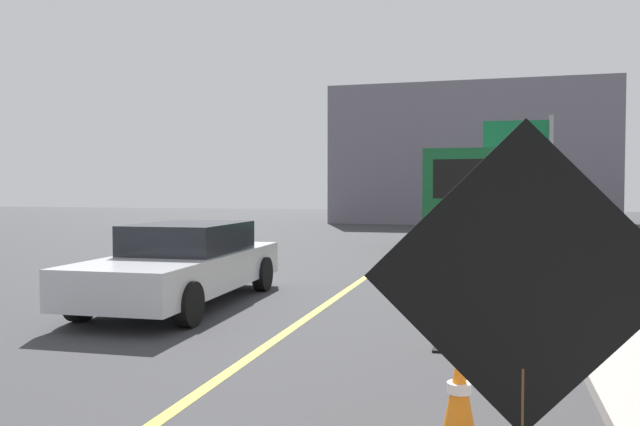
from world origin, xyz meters
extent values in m
cube|color=yellow|center=(0.00, 6.00, 0.00)|extent=(0.14, 36.00, 0.01)
cube|color=orange|center=(2.88, 2.92, 1.52)|extent=(1.54, 0.26, 1.56)
cube|color=black|center=(2.89, 2.90, 1.52)|extent=(1.62, 0.26, 1.63)
cube|color=black|center=(2.88, 2.94, 1.52)|extent=(0.28, 0.05, 0.52)
cube|color=orange|center=(2.13, 15.19, 0.23)|extent=(1.18, 1.85, 0.45)
cylinder|color=#4C4C4C|center=(2.13, 15.19, 1.10)|extent=(0.10, 0.10, 1.30)
cube|color=black|center=(2.13, 15.19, 2.23)|extent=(1.60, 0.15, 0.95)
sphere|color=yellow|center=(2.68, 15.21, 2.23)|extent=(0.09, 0.09, 0.09)
sphere|color=yellow|center=(2.38, 15.23, 2.23)|extent=(0.09, 0.09, 0.09)
sphere|color=yellow|center=(2.08, 15.24, 2.23)|extent=(0.09, 0.09, 0.09)
sphere|color=yellow|center=(1.78, 15.25, 2.23)|extent=(0.09, 0.09, 0.09)
sphere|color=yellow|center=(1.61, 15.26, 2.41)|extent=(0.09, 0.09, 0.09)
sphere|color=yellow|center=(1.61, 15.26, 2.04)|extent=(0.09, 0.09, 0.09)
cube|color=black|center=(1.92, 21.89, 0.57)|extent=(1.92, 7.51, 0.25)
cube|color=silver|center=(1.86, 24.58, 1.65)|extent=(2.55, 2.15, 1.90)
cube|color=#14592D|center=(1.95, 20.75, 1.93)|extent=(2.61, 5.14, 2.46)
cylinder|color=black|center=(0.67, 24.41, 0.45)|extent=(0.30, 0.91, 0.90)
cylinder|color=black|center=(3.07, 24.46, 0.45)|extent=(0.30, 0.91, 0.90)
cylinder|color=black|center=(0.78, 19.62, 0.45)|extent=(0.30, 0.91, 0.90)
cylinder|color=black|center=(3.17, 19.68, 0.45)|extent=(0.30, 0.91, 0.90)
cube|color=silver|center=(-2.38, 9.38, 0.58)|extent=(1.99, 5.13, 0.60)
cube|color=black|center=(-2.39, 9.63, 1.13)|extent=(1.68, 2.33, 0.50)
cylinder|color=black|center=(-1.45, 7.74, 0.33)|extent=(0.24, 0.67, 0.66)
cylinder|color=black|center=(-3.20, 7.68, 0.33)|extent=(0.24, 0.67, 0.66)
cylinder|color=black|center=(-1.56, 11.08, 0.33)|extent=(0.24, 0.67, 0.66)
cylinder|color=black|center=(-3.31, 11.02, 0.33)|extent=(0.24, 0.67, 0.66)
cylinder|color=gray|center=(5.02, 27.07, 2.50)|extent=(0.18, 0.18, 5.00)
cube|color=#0F6033|center=(3.63, 26.96, 4.15)|extent=(2.60, 0.27, 1.30)
cube|color=white|center=(3.62, 27.00, 4.15)|extent=(1.81, 0.16, 0.18)
cube|color=slate|center=(1.41, 38.66, 3.94)|extent=(15.65, 7.49, 7.88)
cone|color=orange|center=(2.49, 4.47, 0.40)|extent=(0.28, 0.28, 0.75)
cylinder|color=white|center=(2.49, 4.47, 0.44)|extent=(0.19, 0.19, 0.08)
cube|color=black|center=(2.22, 7.38, 0.01)|extent=(0.36, 0.36, 0.03)
cone|color=orange|center=(2.22, 7.38, 0.39)|extent=(0.28, 0.28, 0.73)
cylinder|color=white|center=(2.22, 7.38, 0.43)|extent=(0.19, 0.19, 0.08)
cube|color=black|center=(2.24, 9.91, 0.01)|extent=(0.36, 0.36, 0.03)
cone|color=#EA5B0C|center=(2.24, 9.91, 0.31)|extent=(0.28, 0.28, 0.55)
cylinder|color=white|center=(2.24, 9.91, 0.33)|extent=(0.19, 0.19, 0.08)
cube|color=black|center=(2.31, 12.81, 0.01)|extent=(0.36, 0.36, 0.03)
cone|color=orange|center=(2.31, 12.81, 0.39)|extent=(0.28, 0.28, 0.73)
cylinder|color=white|center=(2.31, 12.81, 0.43)|extent=(0.19, 0.19, 0.08)
camera|label=1|loc=(2.73, -0.51, 1.97)|focal=35.79mm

